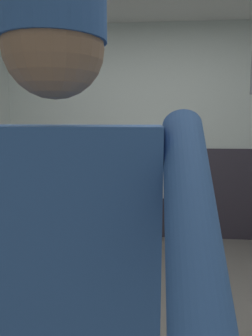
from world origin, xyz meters
The scene contains 5 objects.
wall_back centered at (0.00, 2.02, 1.27)m, with size 4.12×0.12×2.54m, color silver.
wainscot_band_back centered at (0.00, 1.94, 0.55)m, with size 3.52×0.03×1.11m, color #2D2833.
urinal_solo centered at (-0.05, 1.80, 0.78)m, with size 0.40×0.34×1.24m.
person centered at (-0.23, -1.13, 1.04)m, with size 0.72×0.60×1.74m.
soap_dispenser centered at (-0.99, 1.92, 1.29)m, with size 0.10×0.07×0.18m, color silver.
Camera 1 is at (0.00, -1.86, 1.46)m, focal length 33.91 mm.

